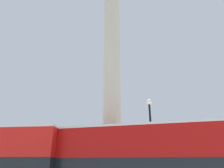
% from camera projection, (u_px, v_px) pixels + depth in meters
% --- Properties ---
extents(monument_column, '(5.06, 5.06, 26.08)m').
position_uv_depth(monument_column, '(112.00, 91.00, 17.22)').
color(monument_column, '#BCB29E').
rests_on(monument_column, ground_plane).
extents(bus_b, '(11.47, 3.41, 4.32)m').
position_uv_depth(bus_b, '(144.00, 163.00, 10.55)').
color(bus_b, '#A80F0C').
rests_on(bus_b, ground_plane).
extents(street_lamp, '(0.38, 0.38, 6.63)m').
position_uv_depth(street_lamp, '(152.00, 145.00, 13.23)').
color(street_lamp, black).
rests_on(street_lamp, ground_plane).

